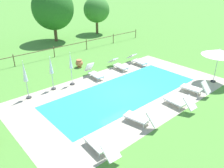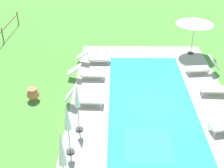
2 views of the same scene
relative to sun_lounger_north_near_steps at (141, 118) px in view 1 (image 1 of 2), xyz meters
The scene contains 19 objects.
ground_plane 3.65m from the sun_lounger_north_near_steps, 59.62° to the left, with size 160.00×160.00×0.00m, color #518E38.
pool_deck_paving 3.65m from the sun_lounger_north_near_steps, 59.62° to the left, with size 14.20×7.78×0.01m, color #B2A893.
swimming_pool_water 3.65m from the sun_lounger_north_near_steps, 59.62° to the left, with size 10.49×4.07×0.01m, color #2DB7C6.
pool_coping_rim 3.65m from the sun_lounger_north_near_steps, 59.62° to the left, with size 10.97×4.55×0.01m.
sun_lounger_north_near_steps is the anchor object (origin of this frame).
sun_lounger_north_mid 5.13m from the sun_lounger_north_near_steps, ahead, with size 0.79×1.88×1.02m.
sun_lounger_north_far 6.59m from the sun_lounger_north_near_steps, 73.72° to the left, with size 0.70×1.85×1.02m.
sun_lounger_north_end 2.84m from the sun_lounger_north_near_steps, behind, with size 0.72×2.03×0.85m.
sun_lounger_south_near_corner 8.85m from the sun_lounger_north_near_steps, 43.79° to the left, with size 0.67×2.04×0.81m.
sun_lounger_south_mid 2.88m from the sun_lounger_north_near_steps, ahead, with size 0.68×1.95×0.93m.
sun_lounger_south_far 7.77m from the sun_lounger_north_near_steps, 55.37° to the left, with size 0.66×2.03×0.82m.
patio_umbrella_open_foreground 7.99m from the sun_lounger_north_near_steps, ahead, with size 2.31×2.31×2.45m.
patio_umbrella_closed_row_west 6.83m from the sun_lounger_north_near_steps, 102.02° to the left, with size 0.32×0.32×2.31m.
patio_umbrella_closed_row_mid_west 6.48m from the sun_lounger_north_near_steps, 90.40° to the left, with size 0.32×0.32×2.37m.
patio_umbrella_closed_row_centre 7.34m from the sun_lounger_north_near_steps, 115.82° to the left, with size 0.32×0.32×2.48m.
terracotta_urn_near_fence 9.13m from the sun_lounger_north_near_steps, 75.86° to the left, with size 0.61×0.61×0.65m.
perimeter_fence 12.83m from the sun_lounger_north_near_steps, 81.01° to the left, with size 22.53×0.08×1.05m.
tree_far_west 21.17m from the sun_lounger_north_near_steps, 57.85° to the left, with size 3.34×3.34×4.69m.
tree_east_mid 18.88m from the sun_lounger_north_near_steps, 74.13° to the left, with size 4.63×4.63×6.08m.
Camera 1 is at (-9.27, -9.24, 6.81)m, focal length 35.97 mm.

